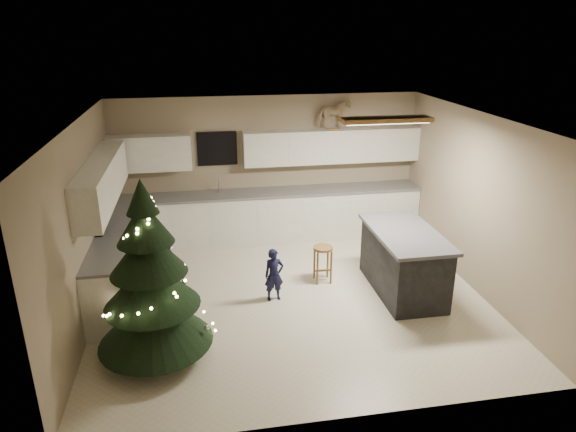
# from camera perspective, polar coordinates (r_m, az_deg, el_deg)

# --- Properties ---
(ground_plane) EXTENTS (5.50, 5.50, 0.00)m
(ground_plane) POSITION_cam_1_polar(r_m,az_deg,el_deg) (7.60, 0.46, -9.07)
(ground_plane) COLOR beige
(room_shell) EXTENTS (5.52, 5.02, 2.61)m
(room_shell) POSITION_cam_1_polar(r_m,az_deg,el_deg) (6.91, 0.69, 3.67)
(room_shell) COLOR gray
(room_shell) RESTS_ON ground_plane
(cabinetry) EXTENTS (5.50, 3.20, 2.00)m
(cabinetry) POSITION_cam_1_polar(r_m,az_deg,el_deg) (8.69, -7.41, 0.18)
(cabinetry) COLOR white
(cabinetry) RESTS_ON ground_plane
(island) EXTENTS (0.90, 1.70, 0.95)m
(island) POSITION_cam_1_polar(r_m,az_deg,el_deg) (7.77, 12.71, -4.93)
(island) COLOR black
(island) RESTS_ON ground_plane
(bar_stool) EXTENTS (0.30, 0.30, 0.58)m
(bar_stool) POSITION_cam_1_polar(r_m,az_deg,el_deg) (7.89, 3.90, -4.39)
(bar_stool) COLOR brown
(bar_stool) RESTS_ON ground_plane
(christmas_tree) EXTENTS (1.39, 1.35, 2.23)m
(christmas_tree) POSITION_cam_1_polar(r_m,az_deg,el_deg) (6.15, -14.97, -7.75)
(christmas_tree) COLOR #3F2816
(christmas_tree) RESTS_ON ground_plane
(toddler) EXTENTS (0.31, 0.22, 0.78)m
(toddler) POSITION_cam_1_polar(r_m,az_deg,el_deg) (7.39, -1.56, -6.56)
(toddler) COLOR black
(toddler) RESTS_ON ground_plane
(rocking_horse) EXTENTS (0.64, 0.43, 0.52)m
(rocking_horse) POSITION_cam_1_polar(r_m,az_deg,el_deg) (9.26, 5.11, 11.22)
(rocking_horse) COLOR brown
(rocking_horse) RESTS_ON cabinetry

